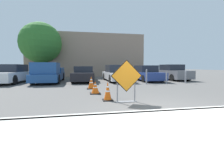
{
  "coord_description": "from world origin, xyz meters",
  "views": [
    {
      "loc": [
        -2.3,
        -3.65,
        1.31
      ],
      "look_at": [
        -0.0,
        9.09,
        0.62
      ],
      "focal_mm": 24.0,
      "sensor_mm": 36.0,
      "label": 1
    }
  ],
  "objects_px": {
    "pickup_truck": "(49,74)",
    "bollard_third": "(186,77)",
    "bollard_nearest": "(146,76)",
    "bollard_second": "(166,77)",
    "traffic_cone_third": "(91,83)",
    "parked_car_nearest": "(12,74)",
    "parked_car_second": "(84,74)",
    "parked_car_fourth": "(146,74)",
    "parked_car_third": "(116,74)",
    "road_closed_sign": "(126,79)",
    "traffic_cone_nearest": "(108,91)",
    "parked_car_fifth": "(172,73)",
    "traffic_cone_second": "(95,88)"
  },
  "relations": [
    {
      "from": "pickup_truck",
      "to": "bollard_third",
      "type": "distance_m",
      "value": 10.94
    },
    {
      "from": "bollard_nearest",
      "to": "bollard_second",
      "type": "distance_m",
      "value": 1.63
    },
    {
      "from": "traffic_cone_third",
      "to": "parked_car_nearest",
      "type": "xyz_separation_m",
      "value": [
        -6.13,
        4.33,
        0.33
      ]
    },
    {
      "from": "parked_car_second",
      "to": "bollard_second",
      "type": "distance_m",
      "value": 6.84
    },
    {
      "from": "parked_car_nearest",
      "to": "parked_car_fourth",
      "type": "bearing_deg",
      "value": -178.14
    },
    {
      "from": "parked_car_third",
      "to": "bollard_second",
      "type": "distance_m",
      "value": 4.35
    },
    {
      "from": "parked_car_fourth",
      "to": "bollard_second",
      "type": "xyz_separation_m",
      "value": [
        0.51,
        -2.7,
        -0.16
      ]
    },
    {
      "from": "parked_car_third",
      "to": "road_closed_sign",
      "type": "bearing_deg",
      "value": 78.31
    },
    {
      "from": "traffic_cone_third",
      "to": "parked_car_fourth",
      "type": "bearing_deg",
      "value": 39.64
    },
    {
      "from": "parked_car_second",
      "to": "traffic_cone_third",
      "type": "bearing_deg",
      "value": 99.1
    },
    {
      "from": "road_closed_sign",
      "to": "pickup_truck",
      "type": "bearing_deg",
      "value": 119.89
    },
    {
      "from": "traffic_cone_nearest",
      "to": "parked_car_fifth",
      "type": "relative_size",
      "value": 0.18
    },
    {
      "from": "traffic_cone_nearest",
      "to": "parked_car_fifth",
      "type": "height_order",
      "value": "parked_car_fifth"
    },
    {
      "from": "pickup_truck",
      "to": "bollard_third",
      "type": "height_order",
      "value": "pickup_truck"
    },
    {
      "from": "traffic_cone_nearest",
      "to": "parked_car_third",
      "type": "bearing_deg",
      "value": 75.88
    },
    {
      "from": "pickup_truck",
      "to": "parked_car_fifth",
      "type": "xyz_separation_m",
      "value": [
        11.37,
        0.57,
        -0.03
      ]
    },
    {
      "from": "parked_car_nearest",
      "to": "bollard_third",
      "type": "height_order",
      "value": "parked_car_nearest"
    },
    {
      "from": "traffic_cone_nearest",
      "to": "bollard_third",
      "type": "bearing_deg",
      "value": 34.87
    },
    {
      "from": "bollard_nearest",
      "to": "bollard_second",
      "type": "xyz_separation_m",
      "value": [
        1.63,
        0.0,
        -0.1
      ]
    },
    {
      "from": "traffic_cone_second",
      "to": "parked_car_third",
      "type": "xyz_separation_m",
      "value": [
        2.28,
        6.05,
        0.37
      ]
    },
    {
      "from": "traffic_cone_third",
      "to": "parked_car_second",
      "type": "relative_size",
      "value": 0.17
    },
    {
      "from": "bollard_second",
      "to": "parked_car_second",
      "type": "bearing_deg",
      "value": 155.1
    },
    {
      "from": "traffic_cone_nearest",
      "to": "bollard_nearest",
      "type": "xyz_separation_m",
      "value": [
        3.64,
        4.8,
        0.23
      ]
    },
    {
      "from": "parked_car_second",
      "to": "bollard_second",
      "type": "relative_size",
      "value": 4.87
    },
    {
      "from": "parked_car_fourth",
      "to": "bollard_nearest",
      "type": "distance_m",
      "value": 2.92
    },
    {
      "from": "parked_car_third",
      "to": "traffic_cone_nearest",
      "type": "bearing_deg",
      "value": 73.27
    },
    {
      "from": "parked_car_nearest",
      "to": "road_closed_sign",
      "type": "bearing_deg",
      "value": 134.28
    },
    {
      "from": "road_closed_sign",
      "to": "parked_car_nearest",
      "type": "height_order",
      "value": "road_closed_sign"
    },
    {
      "from": "parked_car_fifth",
      "to": "traffic_cone_second",
      "type": "bearing_deg",
      "value": 35.11
    },
    {
      "from": "parked_car_second",
      "to": "parked_car_third",
      "type": "bearing_deg",
      "value": -178.81
    },
    {
      "from": "traffic_cone_nearest",
      "to": "parked_car_fourth",
      "type": "xyz_separation_m",
      "value": [
        4.75,
        7.5,
        0.29
      ]
    },
    {
      "from": "traffic_cone_second",
      "to": "bollard_nearest",
      "type": "distance_m",
      "value": 5.2
    },
    {
      "from": "bollard_nearest",
      "to": "bollard_third",
      "type": "distance_m",
      "value": 3.25
    },
    {
      "from": "parked_car_second",
      "to": "traffic_cone_nearest",
      "type": "bearing_deg",
      "value": 100.52
    },
    {
      "from": "bollard_third",
      "to": "bollard_second",
      "type": "bearing_deg",
      "value": 180.0
    },
    {
      "from": "road_closed_sign",
      "to": "traffic_cone_third",
      "type": "xyz_separation_m",
      "value": [
        -1.13,
        3.59,
        -0.49
      ]
    },
    {
      "from": "road_closed_sign",
      "to": "bollard_second",
      "type": "relative_size",
      "value": 1.7
    },
    {
      "from": "traffic_cone_third",
      "to": "parked_car_third",
      "type": "xyz_separation_m",
      "value": [
        2.4,
        4.41,
        0.3
      ]
    },
    {
      "from": "road_closed_sign",
      "to": "parked_car_nearest",
      "type": "xyz_separation_m",
      "value": [
        -7.26,
        7.91,
        -0.16
      ]
    },
    {
      "from": "parked_car_nearest",
      "to": "bollard_second",
      "type": "xyz_separation_m",
      "value": [
        11.9,
        -2.68,
        -0.21
      ]
    },
    {
      "from": "bollard_second",
      "to": "parked_car_fourth",
      "type": "bearing_deg",
      "value": 100.76
    },
    {
      "from": "traffic_cone_third",
      "to": "bollard_nearest",
      "type": "relative_size",
      "value": 0.67
    },
    {
      "from": "traffic_cone_nearest",
      "to": "parked_car_fourth",
      "type": "height_order",
      "value": "parked_car_fourth"
    },
    {
      "from": "bollard_nearest",
      "to": "parked_car_fourth",
      "type": "bearing_deg",
      "value": 67.61
    },
    {
      "from": "traffic_cone_third",
      "to": "traffic_cone_nearest",
      "type": "bearing_deg",
      "value": -81.0
    },
    {
      "from": "parked_car_nearest",
      "to": "traffic_cone_second",
      "type": "bearing_deg",
      "value": 138.09
    },
    {
      "from": "road_closed_sign",
      "to": "parked_car_fifth",
      "type": "relative_size",
      "value": 0.38
    },
    {
      "from": "bollard_third",
      "to": "parked_car_nearest",
      "type": "bearing_deg",
      "value": 168.78
    },
    {
      "from": "parked_car_fourth",
      "to": "bollard_second",
      "type": "height_order",
      "value": "parked_car_fourth"
    },
    {
      "from": "parked_car_fifth",
      "to": "road_closed_sign",
      "type": "bearing_deg",
      "value": 46.59
    }
  ]
}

